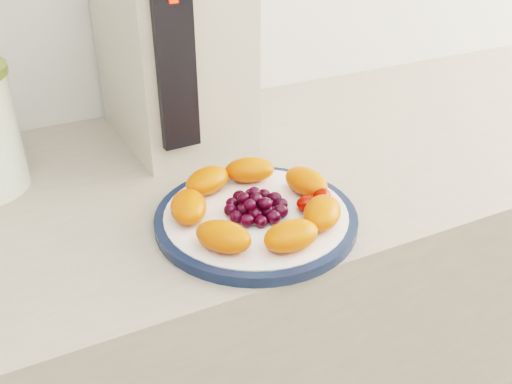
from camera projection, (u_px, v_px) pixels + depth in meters
name	position (u px, v px, depth m)	size (l,w,h in m)	color
counter	(172.00, 384.00, 1.12)	(3.50, 0.60, 0.90)	gray
plate_rim	(256.00, 218.00, 0.79)	(0.28, 0.28, 0.01)	#101D38
plate_face	(256.00, 218.00, 0.79)	(0.25, 0.25, 0.02)	white
appliance_body	(171.00, 42.00, 0.96)	(0.19, 0.27, 0.34)	#B9B4A0
appliance_panel	(176.00, 67.00, 0.83)	(0.06, 0.02, 0.25)	black
appliance_led	(174.00, 1.00, 0.78)	(0.01, 0.01, 0.01)	#FF0C05
fruit_plate	(258.00, 202.00, 0.78)	(0.24, 0.24, 0.04)	#F73D08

